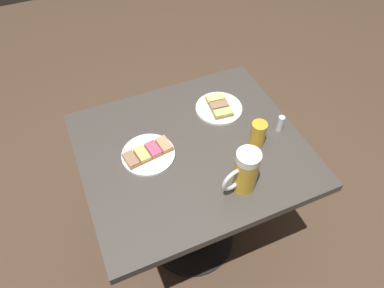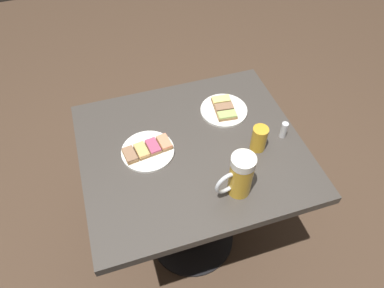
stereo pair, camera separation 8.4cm
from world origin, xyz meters
name	(u,v)px [view 2 (the right image)]	position (x,y,z in m)	size (l,w,h in m)	color
ground_plane	(192,237)	(0.00, 0.00, 0.00)	(6.00, 6.00, 0.00)	#4C3828
cafe_table	(192,172)	(0.00, 0.00, 0.60)	(0.83, 0.73, 0.76)	black
plate_near	(148,150)	(0.16, -0.03, 0.77)	(0.20, 0.20, 0.03)	white
plate_far	(224,109)	(-0.19, -0.15, 0.77)	(0.19, 0.19, 0.03)	white
beer_mug	(240,176)	(-0.09, 0.23, 0.84)	(0.14, 0.08, 0.17)	gold
beer_glass_small	(259,139)	(-0.24, 0.08, 0.81)	(0.06, 0.06, 0.10)	gold
salt_shaker	(284,130)	(-0.35, 0.05, 0.79)	(0.03, 0.03, 0.07)	silver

